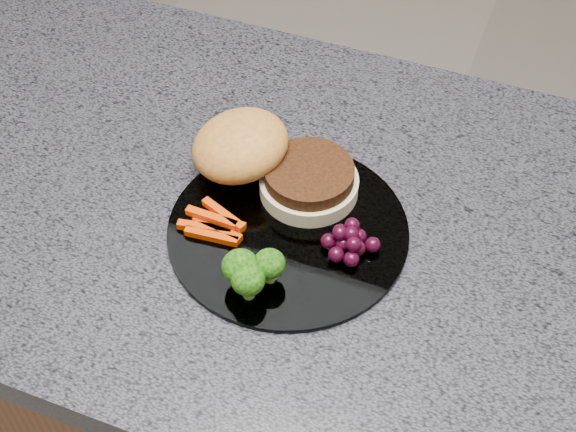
% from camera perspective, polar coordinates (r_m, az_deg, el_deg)
% --- Properties ---
extents(island_cabinet, '(1.20, 0.60, 0.86)m').
position_cam_1_polar(island_cabinet, '(1.27, 1.14, -13.96)').
color(island_cabinet, brown).
rests_on(island_cabinet, ground).
extents(countertop, '(1.20, 0.60, 0.04)m').
position_cam_1_polar(countertop, '(0.90, 1.57, -0.72)').
color(countertop, '#43434C').
rests_on(countertop, island_cabinet).
extents(plate, '(0.26, 0.26, 0.01)m').
position_cam_1_polar(plate, '(0.86, 0.00, -1.00)').
color(plate, white).
rests_on(plate, countertop).
extents(burger, '(0.21, 0.13, 0.06)m').
position_cam_1_polar(burger, '(0.89, -1.69, 3.95)').
color(burger, beige).
rests_on(burger, plate).
extents(carrot_sticks, '(0.07, 0.05, 0.02)m').
position_cam_1_polar(carrot_sticks, '(0.86, -5.23, -0.59)').
color(carrot_sticks, '#D13803').
rests_on(carrot_sticks, plate).
extents(broccoli, '(0.06, 0.06, 0.04)m').
position_cam_1_polar(broccoli, '(0.79, -2.67, -3.89)').
color(broccoli, olive).
rests_on(broccoli, plate).
extents(grape_bunch, '(0.06, 0.05, 0.03)m').
position_cam_1_polar(grape_bunch, '(0.83, 4.34, -1.82)').
color(grape_bunch, black).
rests_on(grape_bunch, plate).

